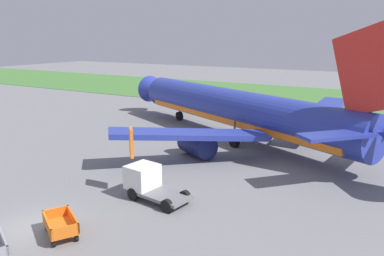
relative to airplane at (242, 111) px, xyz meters
name	(u,v)px	position (x,y,z in m)	size (l,w,h in m)	color
ground_plane	(31,227)	(-2.86, -22.61, -3.05)	(220.00, 220.00, 0.00)	slate
grass_strip	(297,97)	(-2.86, 31.35, -3.02)	(220.00, 28.00, 0.06)	#477A38
airplane	(242,111)	(0.00, 0.00, 0.00)	(35.44, 29.14, 11.34)	#28389E
baggage_cart_second_in_row	(61,225)	(-0.71, -22.41, -2.45)	(3.44, 2.47, 1.07)	orange
service_truck_beside_carts	(148,181)	(0.32, -16.16, -1.95)	(4.60, 2.52, 2.10)	slate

